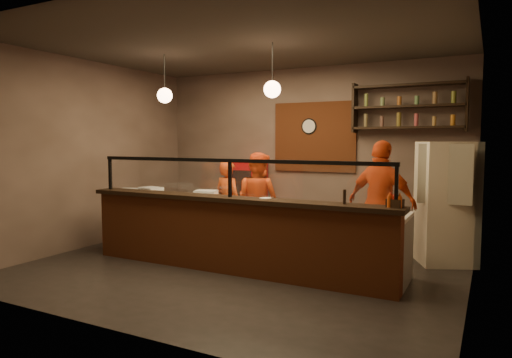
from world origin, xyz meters
The scene contains 29 objects.
floor centered at (0.00, 0.00, 0.00)m, with size 6.00×6.00×0.00m, color black.
ceiling centered at (0.00, 0.00, 3.20)m, with size 6.00×6.00×0.00m, color #3D362F.
wall_back centered at (0.00, 2.50, 1.60)m, with size 6.00×6.00×0.00m, color #745E55.
wall_left centered at (-3.00, 0.00, 1.60)m, with size 5.00×5.00×0.00m, color #745E55.
wall_right centered at (3.00, 0.00, 1.60)m, with size 5.00×5.00×0.00m, color #745E55.
wall_front centered at (0.00, -2.50, 1.60)m, with size 6.00×6.00×0.00m, color #745E55.
brick_patch centered at (0.20, 2.47, 1.90)m, with size 1.60×0.04×1.30m, color brown.
service_counter centered at (0.00, -0.30, 0.50)m, with size 4.60×0.25×1.00m, color brown.
counter_ledge centered at (0.00, -0.30, 1.03)m, with size 4.70×0.37×0.06m, color black.
worktop_cabinet centered at (0.00, 0.20, 0.42)m, with size 4.60×0.75×0.85m, color gray.
worktop centered at (0.00, 0.20, 0.88)m, with size 4.60×0.75×0.05m, color beige.
sneeze_guard centered at (0.00, -0.30, 1.37)m, with size 4.50×0.05×0.52m.
wall_shelving centered at (1.90, 2.32, 2.40)m, with size 1.84×0.28×0.85m.
wall_clock centered at (0.10, 2.46, 2.10)m, with size 0.30×0.30×0.04m, color black.
pendant_left centered at (-1.50, 0.20, 2.55)m, with size 0.24×0.24×0.77m.
pendant_right centered at (0.40, 0.20, 2.55)m, with size 0.24×0.24×0.77m.
cook_left centered at (-0.87, 1.09, 0.75)m, with size 0.54×0.36×1.49m, color #CE4413.
cook_mid centered at (-0.32, 1.15, 0.82)m, with size 0.79×0.62×1.63m, color #E64715.
cook_right centered at (1.76, 1.09, 0.92)m, with size 1.08×0.45×1.84m, color red.
fridge centered at (2.60, 1.60, 0.91)m, with size 0.76×0.71×1.82m, color beige.
red_cooler centered at (-1.04, 2.15, 0.71)m, with size 0.61×0.56×1.43m, color #AE0B0E.
pizza_dough centered at (0.91, 0.14, 0.91)m, with size 0.57×0.57×0.01m, color beige.
prep_tub_a centered at (-1.77, 0.15, 0.99)m, with size 0.34×0.27×0.17m, color silver.
prep_tub_b centered at (-0.73, 0.20, 0.98)m, with size 0.33×0.26×0.16m, color silver.
prep_tub_c centered at (-2.15, 0.02, 0.97)m, with size 0.29×0.23×0.14m, color silver.
rolling_pin centered at (-0.64, 0.23, 0.93)m, with size 0.06×0.06×0.37m, color gold.
condiment_caddy centered at (2.20, -0.25, 1.11)m, with size 0.17×0.13×0.10m, color black.
pepper_mill centered at (1.60, -0.26, 1.15)m, with size 0.04×0.04×0.18m, color black.
small_plate centered at (0.52, -0.24, 1.07)m, with size 0.16×0.16×0.01m, color silver.
Camera 1 is at (3.18, -5.66, 1.83)m, focal length 32.00 mm.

